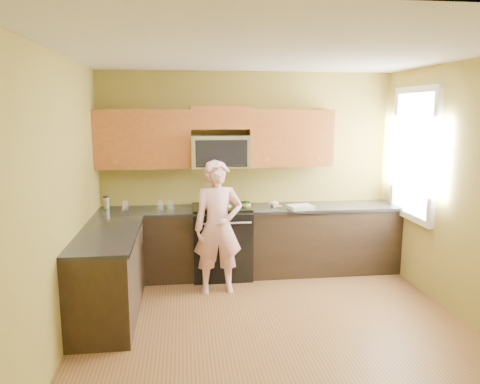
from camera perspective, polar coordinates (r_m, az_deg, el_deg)
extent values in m
plane|color=brown|center=(4.80, 4.48, -16.99)|extent=(4.00, 4.00, 0.00)
plane|color=white|center=(4.31, 5.00, 16.96)|extent=(4.00, 4.00, 0.00)
plane|color=olive|center=(6.30, 1.02, 2.49)|extent=(4.00, 0.00, 4.00)
plane|color=olive|center=(2.50, 14.24, -9.67)|extent=(4.00, 0.00, 4.00)
plane|color=olive|center=(4.41, -21.65, -1.51)|extent=(0.00, 4.00, 4.00)
plane|color=olive|center=(5.15, 27.09, -0.33)|extent=(0.00, 4.00, 4.00)
cube|color=black|center=(6.20, 1.39, -6.25)|extent=(4.00, 0.60, 0.88)
cube|color=black|center=(5.16, -16.04, -10.07)|extent=(0.60, 1.60, 0.88)
cube|color=black|center=(6.08, 1.42, -2.11)|extent=(4.00, 0.62, 0.04)
cube|color=black|center=(5.02, -16.18, -5.13)|extent=(0.62, 1.60, 0.04)
cube|color=#944F22|center=(6.04, -2.54, 9.29)|extent=(0.76, 0.33, 0.30)
imported|color=pink|center=(5.49, -2.75, -4.44)|extent=(0.61, 0.42, 1.61)
cube|color=#B27F47|center=(6.12, 4.69, -1.80)|extent=(0.12, 0.12, 0.01)
ellipsoid|color=silver|center=(5.98, -1.60, -1.82)|extent=(0.14, 0.15, 0.06)
ellipsoid|color=silver|center=(6.18, 4.28, -1.42)|extent=(0.14, 0.15, 0.07)
cube|color=white|center=(6.01, 7.57, -1.89)|extent=(0.34, 0.29, 0.05)
cylinder|color=silver|center=(6.07, -14.09, -1.65)|extent=(0.08, 0.08, 0.12)
cylinder|color=silver|center=(6.00, -8.66, -1.60)|extent=(0.07, 0.07, 0.12)
cylinder|color=silver|center=(6.02, -9.88, -1.59)|extent=(0.07, 0.07, 0.12)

